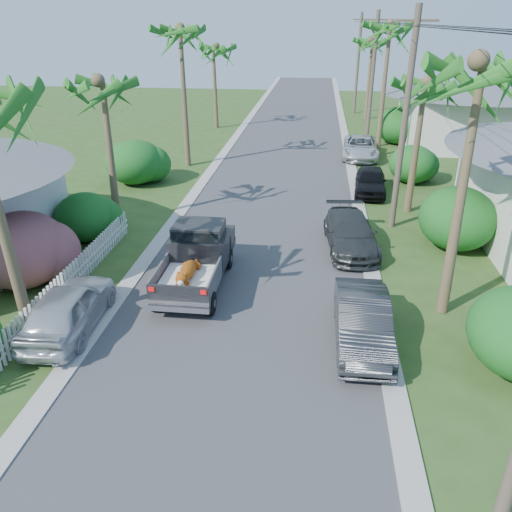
# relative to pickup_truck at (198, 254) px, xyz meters

# --- Properties ---
(ground) EXTENTS (120.00, 120.00, 0.00)m
(ground) POSITION_rel_pickup_truck_xyz_m (1.88, -6.98, -1.01)
(ground) COLOR #2F481B
(ground) RESTS_ON ground
(road) EXTENTS (8.00, 100.00, 0.02)m
(road) POSITION_rel_pickup_truck_xyz_m (1.88, 18.02, -1.00)
(road) COLOR #38383A
(road) RESTS_ON ground
(curb_left) EXTENTS (0.60, 100.00, 0.06)m
(curb_left) POSITION_rel_pickup_truck_xyz_m (-2.42, 18.02, -0.98)
(curb_left) COLOR #A5A39E
(curb_left) RESTS_ON ground
(curb_right) EXTENTS (0.60, 100.00, 0.06)m
(curb_right) POSITION_rel_pickup_truck_xyz_m (6.18, 18.02, -0.98)
(curb_right) COLOR #A5A39E
(curb_right) RESTS_ON ground
(pickup_truck) EXTENTS (1.98, 5.12, 2.06)m
(pickup_truck) POSITION_rel_pickup_truck_xyz_m (0.00, 0.00, 0.00)
(pickup_truck) COLOR black
(pickup_truck) RESTS_ON ground
(parked_car_rn) EXTENTS (1.51, 4.22, 1.39)m
(parked_car_rn) POSITION_rel_pickup_truck_xyz_m (5.48, -3.20, -0.32)
(parked_car_rn) COLOR #292B2E
(parked_car_rn) RESTS_ON ground
(parked_car_rm) EXTENTS (2.30, 4.75, 1.33)m
(parked_car_rm) POSITION_rel_pickup_truck_xyz_m (5.48, 3.34, -0.34)
(parked_car_rm) COLOR #2D3032
(parked_car_rm) RESTS_ON ground
(parked_car_rf) EXTENTS (1.91, 4.08, 1.35)m
(parked_car_rf) POSITION_rel_pickup_truck_xyz_m (6.88, 10.68, -0.33)
(parked_car_rf) COLOR black
(parked_car_rf) RESTS_ON ground
(parked_car_rd) EXTENTS (2.66, 5.15, 1.39)m
(parked_car_rd) POSITION_rel_pickup_truck_xyz_m (6.88, 18.30, -0.31)
(parked_car_rd) COLOR silver
(parked_car_rd) RESTS_ON ground
(parked_car_ln) EXTENTS (1.91, 4.32, 1.44)m
(parked_car_ln) POSITION_rel_pickup_truck_xyz_m (-3.12, -3.54, -0.29)
(parked_car_ln) COLOR silver
(parked_car_ln) RESTS_ON ground
(palm_l_b) EXTENTS (4.40, 4.40, 7.40)m
(palm_l_b) POSITION_rel_pickup_truck_xyz_m (-4.92, 5.02, 5.14)
(palm_l_b) COLOR brown
(palm_l_b) RESTS_ON ground
(palm_l_c) EXTENTS (4.40, 4.40, 9.20)m
(palm_l_c) POSITION_rel_pickup_truck_xyz_m (-4.12, 15.02, 6.90)
(palm_l_c) COLOR brown
(palm_l_c) RESTS_ON ground
(palm_l_d) EXTENTS (4.40, 4.40, 7.70)m
(palm_l_d) POSITION_rel_pickup_truck_xyz_m (-4.62, 27.02, 5.43)
(palm_l_d) COLOR brown
(palm_l_d) RESTS_ON ground
(palm_r_a) EXTENTS (4.40, 4.40, 8.70)m
(palm_r_a) POSITION_rel_pickup_truck_xyz_m (8.18, -0.98, 6.41)
(palm_r_a) COLOR brown
(palm_r_a) RESTS_ON ground
(palm_r_b) EXTENTS (4.40, 4.40, 7.20)m
(palm_r_b) POSITION_rel_pickup_truck_xyz_m (8.48, 8.02, 4.94)
(palm_r_b) COLOR brown
(palm_r_b) RESTS_ON ground
(palm_r_c) EXTENTS (4.40, 4.40, 9.40)m
(palm_r_c) POSITION_rel_pickup_truck_xyz_m (8.08, 19.02, 7.10)
(palm_r_c) COLOR brown
(palm_r_c) RESTS_ON ground
(palm_r_d) EXTENTS (4.40, 4.40, 8.00)m
(palm_r_d) POSITION_rel_pickup_truck_xyz_m (8.38, 33.02, 5.73)
(palm_r_d) COLOR brown
(palm_r_d) RESTS_ON ground
(shrub_l_b) EXTENTS (3.00, 3.30, 2.60)m
(shrub_l_b) POSITION_rel_pickup_truck_xyz_m (-5.92, -0.98, 0.29)
(shrub_l_b) COLOR #C21B64
(shrub_l_b) RESTS_ON ground
(shrub_l_c) EXTENTS (2.40, 2.64, 2.00)m
(shrub_l_c) POSITION_rel_pickup_truck_xyz_m (-5.52, 3.02, -0.01)
(shrub_l_c) COLOR #154A15
(shrub_l_c) RESTS_ON ground
(shrub_l_d) EXTENTS (3.20, 3.52, 2.40)m
(shrub_l_d) POSITION_rel_pickup_truck_xyz_m (-6.12, 11.02, 0.19)
(shrub_l_d) COLOR #154A15
(shrub_l_d) RESTS_ON ground
(shrub_r_b) EXTENTS (3.00, 3.30, 2.50)m
(shrub_r_b) POSITION_rel_pickup_truck_xyz_m (9.68, 4.02, 0.24)
(shrub_r_b) COLOR #154A15
(shrub_r_b) RESTS_ON ground
(shrub_r_c) EXTENTS (2.60, 2.86, 2.10)m
(shrub_r_c) POSITION_rel_pickup_truck_xyz_m (9.38, 13.02, 0.04)
(shrub_r_c) COLOR #154A15
(shrub_r_c) RESTS_ON ground
(shrub_r_d) EXTENTS (3.20, 3.52, 2.60)m
(shrub_r_d) POSITION_rel_pickup_truck_xyz_m (9.88, 23.02, 0.29)
(shrub_r_d) COLOR #154A15
(shrub_r_d) RESTS_ON ground
(picket_fence) EXTENTS (0.10, 11.00, 1.00)m
(picket_fence) POSITION_rel_pickup_truck_xyz_m (-4.12, -1.48, -0.51)
(picket_fence) COLOR white
(picket_fence) RESTS_ON ground
(house_right_far) EXTENTS (9.00, 8.00, 4.60)m
(house_right_far) POSITION_rel_pickup_truck_xyz_m (14.88, 23.02, 1.11)
(house_right_far) COLOR silver
(house_right_far) RESTS_ON ground
(utility_pole_b) EXTENTS (1.60, 0.26, 9.00)m
(utility_pole_b) POSITION_rel_pickup_truck_xyz_m (7.48, 6.02, 3.59)
(utility_pole_b) COLOR brown
(utility_pole_b) RESTS_ON ground
(utility_pole_c) EXTENTS (1.60, 0.26, 9.00)m
(utility_pole_c) POSITION_rel_pickup_truck_xyz_m (7.48, 21.02, 3.59)
(utility_pole_c) COLOR brown
(utility_pole_c) RESTS_ON ground
(utility_pole_d) EXTENTS (1.60, 0.26, 9.00)m
(utility_pole_d) POSITION_rel_pickup_truck_xyz_m (7.48, 36.02, 3.59)
(utility_pole_d) COLOR brown
(utility_pole_d) RESTS_ON ground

